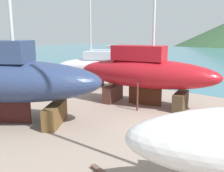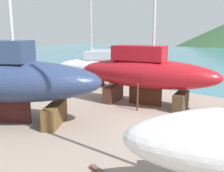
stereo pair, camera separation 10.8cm
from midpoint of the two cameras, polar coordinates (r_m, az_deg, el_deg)
ground_plane at (r=12.44m, az=9.30°, el=-12.80°), size 44.99×44.99×0.00m
sailboat_mid_port at (r=18.36m, az=7.47°, el=3.04°), size 10.53×4.95×18.31m
sailboat_large_starboard at (r=15.64m, az=-22.28°, el=1.42°), size 10.86×8.77×17.45m
sailboat_far_slipway at (r=24.64m, az=-3.49°, el=4.31°), size 7.43×5.41×13.02m
worker at (r=16.02m, az=-10.76°, el=-3.82°), size 0.47×0.49×1.72m
barrel_blue_faded at (r=22.60m, az=-16.99°, el=-1.22°), size 0.92×1.06×0.53m
timber_plank_far at (r=22.90m, az=-12.43°, el=-1.24°), size 0.32×1.72×0.20m
timber_long_fore at (r=24.81m, az=-15.11°, el=-0.49°), size 1.76×1.55×0.10m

